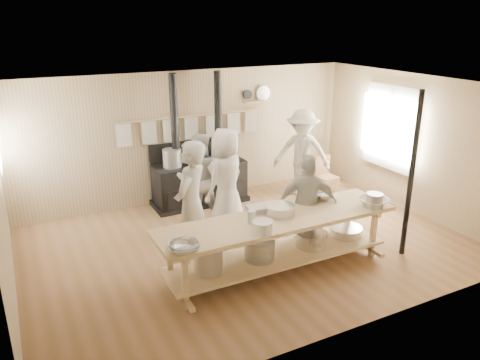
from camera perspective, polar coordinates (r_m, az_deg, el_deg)
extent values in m
plane|color=brown|center=(7.80, 1.06, -7.95)|extent=(7.00, 7.00, 0.00)
plane|color=tan|center=(9.49, -6.00, 5.35)|extent=(7.00, 0.00, 7.00)
plane|color=tan|center=(5.38, 13.79, -6.30)|extent=(7.00, 0.00, 7.00)
plane|color=tan|center=(6.53, -27.18, -3.30)|extent=(0.00, 5.00, 5.00)
plane|color=tan|center=(9.40, 20.37, 4.10)|extent=(0.00, 5.00, 5.00)
plane|color=beige|center=(7.00, 1.19, 11.32)|extent=(7.00, 7.00, 0.00)
cube|color=beige|center=(9.74, 17.84, 6.09)|extent=(0.06, 1.35, 1.65)
plane|color=white|center=(9.71, 17.67, 6.07)|extent=(0.00, 1.50, 1.50)
cube|color=beige|center=(9.70, 17.62, 6.07)|extent=(0.02, 0.03, 1.50)
cube|color=black|center=(9.39, -4.93, -0.35)|extent=(1.80, 0.70, 0.85)
cube|color=black|center=(9.52, -4.87, -2.48)|extent=(1.90, 0.75, 0.10)
cube|color=black|center=(9.47, -5.73, 3.76)|extent=(1.80, 0.12, 0.35)
cylinder|color=black|center=(8.93, -7.99, 7.18)|extent=(0.15, 0.15, 1.75)
cylinder|color=black|center=(9.25, -2.68, 7.77)|extent=(0.15, 0.15, 1.75)
cylinder|color=#B2B2B7|center=(9.02, -8.28, 2.67)|extent=(0.36, 0.36, 0.34)
cylinder|color=gray|center=(9.38, -1.80, 3.38)|extent=(0.30, 0.30, 0.30)
cylinder|color=tan|center=(9.31, -5.87, 7.73)|extent=(3.00, 0.04, 0.04)
cube|color=white|center=(8.97, -13.91, 5.39)|extent=(0.28, 0.01, 0.46)
cube|color=white|center=(9.08, -11.14, 5.75)|extent=(0.28, 0.01, 0.46)
cube|color=white|center=(9.21, -8.44, 6.09)|extent=(0.28, 0.01, 0.46)
cube|color=white|center=(9.36, -5.82, 6.41)|extent=(0.28, 0.01, 0.46)
cube|color=white|center=(9.52, -3.29, 6.71)|extent=(0.28, 0.01, 0.46)
cube|color=white|center=(9.71, -0.84, 6.98)|extent=(0.28, 0.01, 0.46)
cube|color=white|center=(9.91, 1.52, 7.23)|extent=(0.28, 0.01, 0.46)
cube|color=tan|center=(9.87, 1.74, 9.55)|extent=(0.50, 0.14, 0.03)
cylinder|color=black|center=(9.80, 0.91, 10.37)|extent=(0.20, 0.04, 0.20)
cylinder|color=silver|center=(9.97, 2.83, 10.51)|extent=(0.32, 0.03, 0.32)
cube|color=tan|center=(6.74, 4.70, -4.85)|extent=(3.60, 0.90, 0.06)
cube|color=tan|center=(7.00, 4.57, -9.12)|extent=(3.40, 0.80, 0.04)
cube|color=tan|center=(7.02, 4.56, -9.48)|extent=(3.30, 0.06, 0.06)
cube|color=tan|center=(6.09, -6.72, -11.99)|extent=(0.07, 0.07, 0.85)
cube|color=tan|center=(6.58, -8.58, -9.51)|extent=(0.07, 0.07, 0.85)
cube|color=tan|center=(7.57, 15.95, -6.07)|extent=(0.07, 0.07, 0.85)
cube|color=tan|center=(7.97, 13.06, -4.48)|extent=(0.07, 0.07, 0.85)
cylinder|color=#B2B2B7|center=(6.45, -3.88, -9.59)|extent=(0.40, 0.40, 0.38)
cylinder|color=gray|center=(6.78, 2.41, -8.42)|extent=(0.44, 0.44, 0.30)
cylinder|color=silver|center=(7.24, 8.69, -7.11)|extent=(0.48, 0.48, 0.22)
cylinder|color=silver|center=(7.65, 12.99, -6.22)|extent=(0.52, 0.52, 0.14)
cylinder|color=black|center=(7.49, 20.15, 0.43)|extent=(0.08, 0.08, 2.60)
imported|color=#AFAA9B|center=(6.84, -5.96, -3.15)|extent=(0.83, 0.83, 1.95)
imported|color=#AFAA9B|center=(8.42, -4.99, 0.19)|extent=(0.95, 0.83, 1.65)
imported|color=#AFAA9B|center=(8.14, -1.73, 0.12)|extent=(1.05, 0.93, 1.80)
imported|color=#AFAA9B|center=(7.34, 8.22, -3.01)|extent=(1.03, 0.76, 1.62)
imported|color=#AFAA9B|center=(9.77, 7.56, 3.30)|extent=(1.33, 1.27, 1.81)
cube|color=#533421|center=(10.03, 10.48, -0.65)|extent=(0.39, 0.39, 0.41)
cube|color=#533421|center=(10.04, 9.99, 1.69)|extent=(0.38, 0.05, 0.45)
imported|color=white|center=(5.83, -6.79, -8.12)|extent=(0.53, 0.53, 0.10)
imported|color=silver|center=(5.83, -6.80, -8.08)|extent=(0.50, 0.50, 0.11)
imported|color=white|center=(7.42, 15.98, -2.56)|extent=(0.50, 0.50, 0.11)
imported|color=silver|center=(7.49, 10.11, -1.92)|extent=(0.42, 0.42, 0.10)
cube|color=#B2B2B7|center=(6.92, 2.48, -3.50)|extent=(0.40, 0.28, 0.09)
cylinder|color=silver|center=(6.83, 4.87, -3.62)|extent=(0.55, 0.55, 0.14)
cylinder|color=gray|center=(7.29, 16.06, -2.45)|extent=(0.29, 0.29, 0.23)
cylinder|color=white|center=(6.23, 2.78, -5.77)|extent=(0.30, 0.30, 0.17)
cylinder|color=white|center=(6.51, 1.44, -4.53)|extent=(0.13, 0.13, 0.19)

